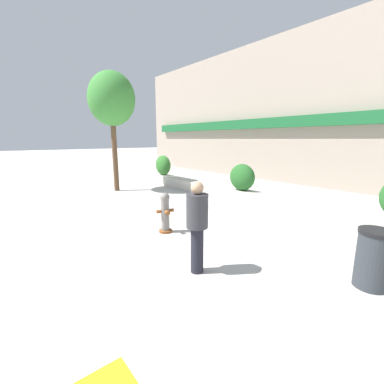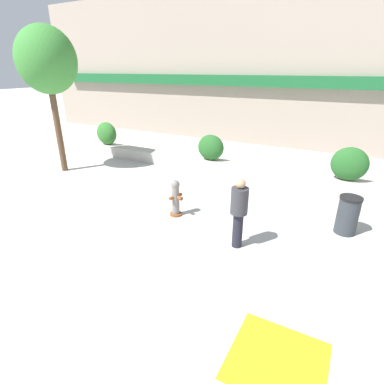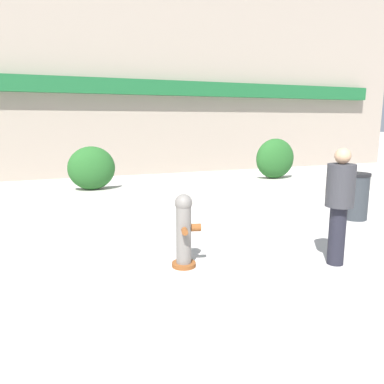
{
  "view_description": "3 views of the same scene",
  "coord_description": "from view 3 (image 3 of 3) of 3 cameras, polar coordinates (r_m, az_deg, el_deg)",
  "views": [
    {
      "loc": [
        6.57,
        -1.7,
        2.46
      ],
      "look_at": [
        0.29,
        3.42,
        0.78
      ],
      "focal_mm": 24.0,
      "sensor_mm": 36.0,
      "label": 1
    },
    {
      "loc": [
        5.19,
        -4.75,
        3.97
      ],
      "look_at": [
        1.09,
        2.76,
        0.42
      ],
      "focal_mm": 28.0,
      "sensor_mm": 36.0,
      "label": 2
    },
    {
      "loc": [
        -0.71,
        -3.01,
        2.1
      ],
      "look_at": [
        1.61,
        3.08,
        0.86
      ],
      "focal_mm": 35.0,
      "sensor_mm": 36.0,
      "label": 3
    }
  ],
  "objects": [
    {
      "name": "hedge_bush_2",
      "position": [
        10.83,
        12.54,
        4.99
      ],
      "size": [
        1.16,
        0.67,
        1.12
      ],
      "primitive_type": "ellipsoid",
      "color": "#235B23",
      "rests_on": "planter_wall_low"
    },
    {
      "name": "pedestrian",
      "position": [
        5.82,
        21.56,
        -1.03
      ],
      "size": [
        0.42,
        0.42,
        1.73
      ],
      "color": "black",
      "rests_on": "ground"
    },
    {
      "name": "ground_plane",
      "position": [
        3.74,
        -6.84,
        -23.56
      ],
      "size": [
        120.0,
        120.0,
        0.0
      ],
      "primitive_type": "plane",
      "color": "#BCB7B2"
    },
    {
      "name": "hedge_bush_1",
      "position": [
        9.12,
        -15.05,
        3.53
      ],
      "size": [
        1.09,
        0.7,
        1.02
      ],
      "primitive_type": "ellipsoid",
      "color": "#235B23",
      "rests_on": "planter_wall_low"
    },
    {
      "name": "building_facade",
      "position": [
        15.13,
        -18.86,
        17.37
      ],
      "size": [
        30.0,
        1.36,
        8.0
      ],
      "color": "gray",
      "rests_on": "ground"
    },
    {
      "name": "trash_bin",
      "position": [
        8.82,
        23.68,
        -0.57
      ],
      "size": [
        0.55,
        0.55,
        1.01
      ],
      "color": "#2D3338",
      "rests_on": "ground"
    },
    {
      "name": "fire_hydrant",
      "position": [
        5.43,
        -1.23,
        -5.83
      ],
      "size": [
        0.47,
        0.48,
        1.08
      ],
      "color": "brown",
      "rests_on": "ground"
    },
    {
      "name": "planter_wall_low",
      "position": [
        9.22,
        -15.99,
        -1.24
      ],
      "size": [
        18.0,
        0.7,
        0.5
      ],
      "primitive_type": "cube",
      "color": "#B7B2A8",
      "rests_on": "ground"
    }
  ]
}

